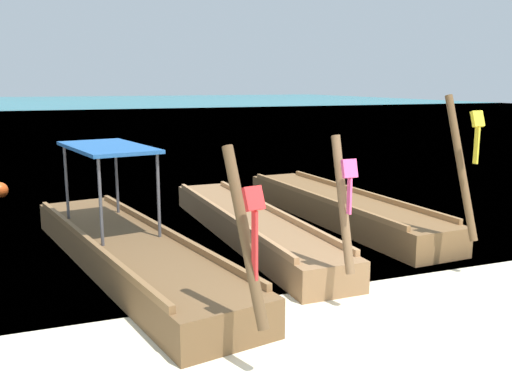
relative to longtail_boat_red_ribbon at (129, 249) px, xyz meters
The scene contains 6 objects.
ground 4.75m from the longtail_boat_red_ribbon, 62.14° to the right, with size 120.00×120.00×0.00m, color beige.
sea_water 58.13m from the longtail_boat_red_ribbon, 87.82° to the left, with size 120.00×120.00×0.00m, color #147A89.
longtail_boat_red_ribbon is the anchor object (origin of this frame).
longtail_boat_pink_ribbon 2.59m from the longtail_boat_red_ribbon, 21.22° to the left, with size 1.16×7.03×2.27m.
longtail_boat_yellow_ribbon 4.96m from the longtail_boat_red_ribbon, 18.08° to the left, with size 1.61×7.02×2.76m.
mooring_buoy_near 7.19m from the longtail_boat_red_ribbon, 108.43° to the left, with size 0.42×0.42×0.42m.
Camera 1 is at (-3.40, -4.55, 2.94)m, focal length 39.21 mm.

